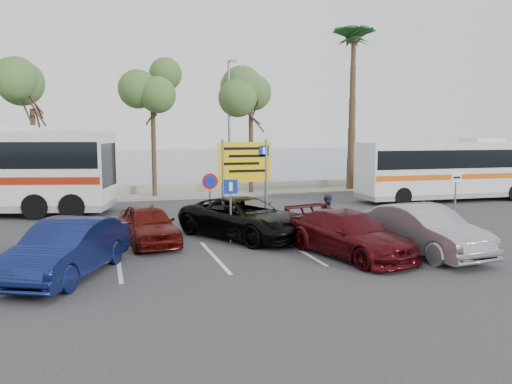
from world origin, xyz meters
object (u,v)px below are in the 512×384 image
object	(u,v)px
car_red	(148,224)
direction_sign	(245,169)
coach_bus_right	(455,172)
car_maroon	(349,234)
car_silver_b	(424,230)
suv_black	(244,218)
street_lamp_right	(229,121)
pedestrian_far	(328,215)
car_blue	(68,249)

from	to	relation	value
car_red	direction_sign	bearing A→B (deg)	15.13
coach_bus_right	car_maroon	xyz separation A→B (m)	(-11.96, -9.99, -0.96)
car_maroon	car_silver_b	distance (m)	2.45
suv_black	coach_bus_right	bearing A→B (deg)	-4.90
street_lamp_right	direction_sign	distance (m)	10.73
street_lamp_right	pedestrian_far	world-z (taller)	street_lamp_right
direction_sign	car_silver_b	distance (m)	7.42
coach_bus_right	car_red	xyz separation A→B (m)	(-17.86, -6.35, -0.97)
suv_black	pedestrian_far	distance (m)	3.20
car_maroon	suv_black	bearing A→B (deg)	108.93
coach_bus_right	car_maroon	world-z (taller)	coach_bus_right
car_maroon	car_silver_b	bearing A→B (deg)	-25.71
pedestrian_far	car_maroon	bearing A→B (deg)	162.58
street_lamp_right	pedestrian_far	bearing A→B (deg)	-86.97
street_lamp_right	direction_sign	bearing A→B (deg)	-100.94
pedestrian_far	coach_bus_right	bearing A→B (deg)	-62.58
direction_sign	car_silver_b	size ratio (longest dim) A/B	0.76
street_lamp_right	suv_black	xyz separation A→B (m)	(-2.50, -12.02, -3.86)
street_lamp_right	car_red	bearing A→B (deg)	-116.53
direction_sign	pedestrian_far	distance (m)	3.80
car_blue	pedestrian_far	bearing A→B (deg)	43.20
car_silver_b	car_blue	bearing A→B (deg)	170.99
coach_bus_right	car_silver_b	distance (m)	14.20
car_red	car_silver_b	distance (m)	9.27
pedestrian_far	street_lamp_right	bearing A→B (deg)	-0.89
street_lamp_right	car_maroon	distance (m)	16.14
car_maroon	car_silver_b	xyz separation A→B (m)	(2.40, -0.48, 0.08)
direction_sign	car_silver_b	world-z (taller)	direction_sign
suv_black	direction_sign	bearing A→B (deg)	44.70
coach_bus_right	pedestrian_far	xyz separation A→B (m)	(-11.20, -6.82, -0.87)
car_blue	car_silver_b	world-z (taller)	car_silver_b
direction_sign	coach_bus_right	size ratio (longest dim) A/B	0.31
car_red	suv_black	distance (m)	3.50
car_maroon	car_red	size ratio (longest dim) A/B	1.20
suv_black	car_silver_b	world-z (taller)	car_silver_b
street_lamp_right	suv_black	distance (m)	12.87
street_lamp_right	car_silver_b	xyz separation A→B (m)	(2.30, -16.14, -3.82)
street_lamp_right	car_red	size ratio (longest dim) A/B	1.99
coach_bus_right	car_silver_b	bearing A→B (deg)	-132.40
street_lamp_right	car_blue	distance (m)	18.05
coach_bus_right	car_blue	xyz separation A→B (m)	(-20.29, -9.82, -0.89)
car_red	pedestrian_far	distance (m)	6.68
street_lamp_right	car_silver_b	distance (m)	16.74
direction_sign	car_maroon	bearing A→B (deg)	-70.45
car_maroon	street_lamp_right	bearing A→B (deg)	75.17
car_blue	car_silver_b	size ratio (longest dim) A/B	0.99
street_lamp_right	car_maroon	size ratio (longest dim) A/B	1.66
street_lamp_right	car_silver_b	bearing A→B (deg)	-81.89
car_blue	car_maroon	world-z (taller)	car_blue
coach_bus_right	car_silver_b	world-z (taller)	coach_bus_right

